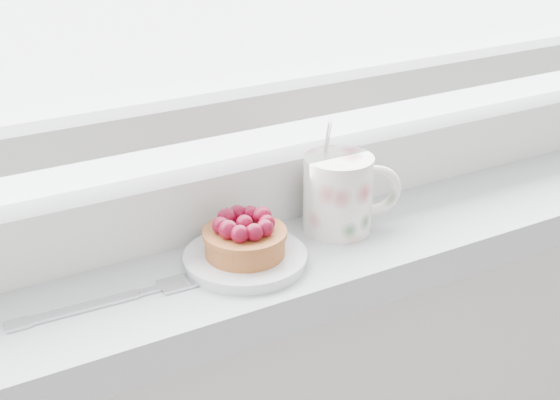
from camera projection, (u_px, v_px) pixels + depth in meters
saucer at (245, 259)px, 0.78m from camera, size 0.12×0.12×0.01m
raspberry_tart at (245, 236)px, 0.77m from camera, size 0.08×0.08×0.04m
floral_mug at (341, 192)px, 0.83m from camera, size 0.11×0.10×0.12m
fork at (120, 298)px, 0.72m from camera, size 0.21×0.03×0.00m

